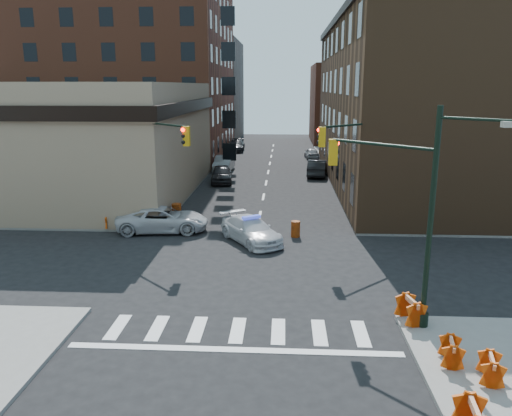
# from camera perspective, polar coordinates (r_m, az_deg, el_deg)

# --- Properties ---
(ground) EXTENTS (140.00, 140.00, 0.00)m
(ground) POSITION_cam_1_polar(r_m,az_deg,el_deg) (25.15, -0.68, -6.63)
(ground) COLOR black
(ground) RESTS_ON ground
(sidewalk_nw) EXTENTS (34.00, 54.50, 0.15)m
(sidewalk_nw) POSITION_cam_1_polar(r_m,az_deg,el_deg) (62.02, -20.28, 4.87)
(sidewalk_nw) COLOR gray
(sidewalk_nw) RESTS_ON ground
(sidewalk_ne) EXTENTS (34.00, 54.50, 0.15)m
(sidewalk_ne) POSITION_cam_1_polar(r_m,az_deg,el_deg) (60.81, 23.84, 4.39)
(sidewalk_ne) COLOR gray
(sidewalk_ne) RESTS_ON ground
(bank_building) EXTENTS (22.00, 22.00, 9.00)m
(bank_building) POSITION_cam_1_polar(r_m,az_deg,el_deg) (44.34, -21.81, 7.28)
(bank_building) COLOR #8C755C
(bank_building) RESTS_ON ground
(apartment_block) EXTENTS (25.00, 25.00, 24.00)m
(apartment_block) POSITION_cam_1_polar(r_m,az_deg,el_deg) (66.70, -14.94, 16.12)
(apartment_block) COLOR brown
(apartment_block) RESTS_ON ground
(commercial_row_ne) EXTENTS (14.00, 34.00, 14.00)m
(commercial_row_ne) POSITION_cam_1_polar(r_m,az_deg,el_deg) (47.43, 17.43, 11.03)
(commercial_row_ne) COLOR #4E331F
(commercial_row_ne) RESTS_ON ground
(filler_nw) EXTENTS (20.00, 18.00, 16.00)m
(filler_nw) POSITION_cam_1_polar(r_m,az_deg,el_deg) (87.31, -8.65, 13.13)
(filler_nw) COLOR brown
(filler_nw) RESTS_ON ground
(filler_ne) EXTENTS (16.00, 16.00, 12.00)m
(filler_ne) POSITION_cam_1_polar(r_m,az_deg,el_deg) (82.49, 12.10, 11.57)
(filler_ne) COLOR brown
(filler_ne) RESTS_ON ground
(signal_pole_se) EXTENTS (5.40, 5.27, 8.00)m
(signal_pole_se) POSITION_cam_1_polar(r_m,az_deg,el_deg) (18.98, 16.60, 0.55)
(signal_pole_se) COLOR black
(signal_pole_se) RESTS_ON sidewalk_se
(signal_pole_nw) EXTENTS (3.58, 3.67, 8.00)m
(signal_pole_nw) POSITION_cam_1_polar(r_m,az_deg,el_deg) (30.13, -11.22, 5.06)
(signal_pole_nw) COLOR black
(signal_pole_nw) RESTS_ON sidewalk_nw
(signal_pole_ne) EXTENTS (3.67, 3.58, 8.00)m
(signal_pole_ne) POSITION_cam_1_polar(r_m,az_deg,el_deg) (29.50, 11.44, 4.87)
(signal_pole_ne) COLOR black
(signal_pole_ne) RESTS_ON sidewalk_ne
(tree_ne_near) EXTENTS (3.00, 3.00, 4.85)m
(tree_ne_near) POSITION_cam_1_polar(r_m,az_deg,el_deg) (50.14, 10.03, 7.53)
(tree_ne_near) COLOR black
(tree_ne_near) RESTS_ON sidewalk_ne
(tree_ne_far) EXTENTS (3.00, 3.00, 4.85)m
(tree_ne_far) POSITION_cam_1_polar(r_m,az_deg,el_deg) (58.05, 9.12, 8.39)
(tree_ne_far) COLOR black
(tree_ne_far) RESTS_ON sidewalk_ne
(police_car) EXTENTS (4.35, 5.20, 1.42)m
(police_car) POSITION_cam_1_polar(r_m,az_deg,el_deg) (28.67, -0.58, -2.54)
(police_car) COLOR silver
(police_car) RESTS_ON ground
(pickup) EXTENTS (5.81, 3.16, 1.55)m
(pickup) POSITION_cam_1_polar(r_m,az_deg,el_deg) (31.27, -10.62, -1.27)
(pickup) COLOR silver
(pickup) RESTS_ON ground
(parked_car_wnear) EXTENTS (2.39, 4.90, 1.61)m
(parked_car_wnear) POSITION_cam_1_polar(r_m,az_deg,el_deg) (46.48, -3.97, 3.88)
(parked_car_wnear) COLOR black
(parked_car_wnear) RESTS_ON ground
(parked_car_wfar) EXTENTS (1.88, 5.06, 1.65)m
(parked_car_wfar) POSITION_cam_1_polar(r_m,az_deg,el_deg) (52.75, -3.69, 5.09)
(parked_car_wfar) COLOR gray
(parked_car_wfar) RESTS_ON ground
(parked_car_wdeep) EXTENTS (2.33, 5.47, 1.57)m
(parked_car_wdeep) POSITION_cam_1_polar(r_m,az_deg,el_deg) (69.16, -2.28, 7.15)
(parked_car_wdeep) COLOR black
(parked_car_wdeep) RESTS_ON ground
(parked_car_enear) EXTENTS (2.28, 5.15, 1.64)m
(parked_car_enear) POSITION_cam_1_polar(r_m,az_deg,el_deg) (50.20, 6.99, 4.57)
(parked_car_enear) COLOR black
(parked_car_enear) RESTS_ON ground
(parked_car_efar) EXTENTS (1.87, 4.05, 1.34)m
(parked_car_efar) POSITION_cam_1_polar(r_m,az_deg,el_deg) (62.48, 6.40, 6.25)
(parked_car_efar) COLOR #9899A0
(parked_car_efar) RESTS_ON ground
(pedestrian_a) EXTENTS (0.65, 0.46, 1.69)m
(pedestrian_a) POSITION_cam_1_polar(r_m,az_deg,el_deg) (33.11, -19.00, -0.57)
(pedestrian_a) COLOR black
(pedestrian_a) RESTS_ON sidewalk_nw
(pedestrian_b) EXTENTS (1.17, 1.11, 1.91)m
(pedestrian_b) POSITION_cam_1_polar(r_m,az_deg,el_deg) (34.59, -21.41, 0.01)
(pedestrian_b) COLOR black
(pedestrian_b) RESTS_ON sidewalk_nw
(pedestrian_c) EXTENTS (0.95, 0.92, 1.60)m
(pedestrian_c) POSITION_cam_1_polar(r_m,az_deg,el_deg) (34.16, -18.73, -0.20)
(pedestrian_c) COLOR #1F252F
(pedestrian_c) RESTS_ON sidewalk_nw
(barrel_road) EXTENTS (0.67, 0.67, 0.96)m
(barrel_road) POSITION_cam_1_polar(r_m,az_deg,el_deg) (29.81, 4.54, -2.41)
(barrel_road) COLOR red
(barrel_road) RESTS_ON ground
(barrel_bank) EXTENTS (0.83, 0.83, 1.14)m
(barrel_bank) POSITION_cam_1_polar(r_m,az_deg,el_deg) (33.75, -9.05, -0.46)
(barrel_bank) COLOR #C23309
(barrel_bank) RESTS_ON ground
(barricade_se_a) EXTENTS (0.87, 1.34, 0.93)m
(barricade_se_a) POSITION_cam_1_polar(r_m,az_deg,el_deg) (19.90, 17.25, -11.08)
(barricade_se_a) COLOR #ED540B
(barricade_se_a) RESTS_ON sidewalk_se
(barricade_se_b) EXTENTS (0.72, 1.14, 0.80)m
(barricade_se_b) POSITION_cam_1_polar(r_m,az_deg,el_deg) (17.62, 21.42, -15.06)
(barricade_se_b) COLOR #C04D09
(barricade_se_b) RESTS_ON sidewalk_se
(barricade_se_c) EXTENTS (0.77, 1.16, 0.80)m
(barricade_se_c) POSITION_cam_1_polar(r_m,az_deg,el_deg) (17.16, 25.25, -16.30)
(barricade_se_c) COLOR #E05E0A
(barricade_se_c) RESTS_ON sidewalk_se
(barricade_nw_a) EXTENTS (1.12, 0.58, 0.83)m
(barricade_nw_a) POSITION_cam_1_polar(r_m,az_deg,el_deg) (32.09, -15.91, -1.57)
(barricade_nw_a) COLOR #C73709
(barricade_nw_a) RESTS_ON sidewalk_nw
(barricade_nw_b) EXTENTS (1.14, 0.71, 0.80)m
(barricade_nw_b) POSITION_cam_1_polar(r_m,az_deg,el_deg) (32.56, -16.20, -1.41)
(barricade_nw_b) COLOR red
(barricade_nw_b) RESTS_ON sidewalk_nw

